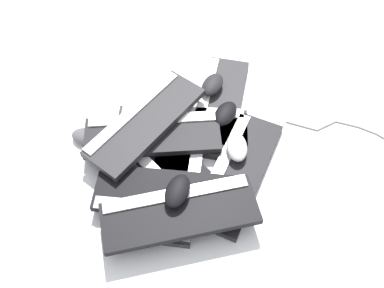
% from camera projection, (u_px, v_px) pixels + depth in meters
% --- Properties ---
extents(ground_plane, '(3.20, 3.20, 0.00)m').
position_uv_depth(ground_plane, '(202.00, 127.00, 1.46)').
color(ground_plane, silver).
extents(keyboard_0, '(0.36, 0.45, 0.03)m').
position_uv_depth(keyboard_0, '(182.00, 126.00, 1.45)').
color(keyboard_0, '#232326').
rests_on(keyboard_0, ground).
extents(keyboard_1, '(0.46, 0.25, 0.03)m').
position_uv_depth(keyboard_1, '(162.00, 158.00, 1.38)').
color(keyboard_1, black).
rests_on(keyboard_1, ground).
extents(keyboard_2, '(0.44, 0.38, 0.03)m').
position_uv_depth(keyboard_2, '(176.00, 177.00, 1.33)').
color(keyboard_2, '#232326').
rests_on(keyboard_2, ground).
extents(keyboard_3, '(0.38, 0.44, 0.03)m').
position_uv_depth(keyboard_3, '(238.00, 171.00, 1.35)').
color(keyboard_3, black).
rests_on(keyboard_3, ground).
extents(keyboard_4, '(0.43, 0.40, 0.03)m').
position_uv_depth(keyboard_4, '(218.00, 105.00, 1.50)').
color(keyboard_4, '#232326').
rests_on(keyboard_4, ground).
extents(keyboard_5, '(0.37, 0.45, 0.03)m').
position_uv_depth(keyboard_5, '(169.00, 194.00, 1.27)').
color(keyboard_5, black).
rests_on(keyboard_5, keyboard_2).
extents(keyboard_6, '(0.32, 0.46, 0.03)m').
position_uv_depth(keyboard_6, '(153.00, 134.00, 1.39)').
color(keyboard_6, black).
rests_on(keyboard_6, keyboard_1).
extents(keyboard_7, '(0.27, 0.46, 0.03)m').
position_uv_depth(keyboard_7, '(180.00, 213.00, 1.20)').
color(keyboard_7, black).
rests_on(keyboard_7, keyboard_5).
extents(keyboard_8, '(0.31, 0.46, 0.03)m').
position_uv_depth(keyboard_8, '(145.00, 121.00, 1.39)').
color(keyboard_8, '#232326').
rests_on(keyboard_8, keyboard_6).
extents(mouse_0, '(0.12, 0.13, 0.04)m').
position_uv_depth(mouse_0, '(88.00, 137.00, 1.42)').
color(mouse_0, '#4C4C51').
rests_on(mouse_0, ground).
extents(mouse_1, '(0.13, 0.11, 0.04)m').
position_uv_depth(mouse_1, '(237.00, 147.00, 1.36)').
color(mouse_1, '#B7B7BC').
rests_on(mouse_1, keyboard_3).
extents(mouse_2, '(0.12, 0.13, 0.04)m').
position_uv_depth(mouse_2, '(178.00, 191.00, 1.20)').
color(mouse_2, black).
rests_on(mouse_2, keyboard_7).
extents(mouse_3, '(0.12, 0.13, 0.04)m').
position_uv_depth(mouse_3, '(212.00, 85.00, 1.51)').
color(mouse_3, black).
rests_on(mouse_3, keyboard_4).
extents(mouse_4, '(0.11, 0.13, 0.04)m').
position_uv_depth(mouse_4, '(225.00, 114.00, 1.43)').
color(mouse_4, black).
rests_on(mouse_4, keyboard_4).
extents(cable_0, '(0.56, 0.28, 0.01)m').
position_uv_depth(cable_0, '(380.00, 163.00, 1.38)').
color(cable_0, '#59595B').
rests_on(cable_0, ground).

